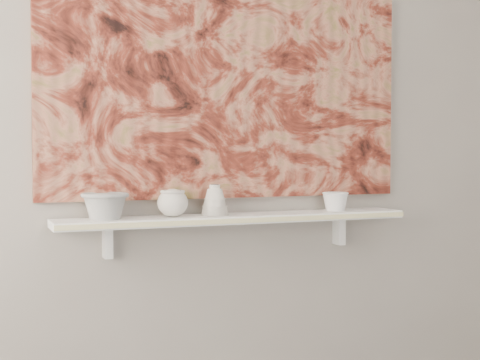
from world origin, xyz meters
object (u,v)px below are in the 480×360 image
cup_cream (173,203)px  bowl_white (335,201)px  bowl_grey (105,206)px  painting (230,58)px  bell_vessel (215,200)px  shelf (238,218)px

cup_cream → bowl_white: size_ratio=1.06×
bowl_grey → bowl_white: bearing=0.0°
painting → bowl_white: bearing=-10.5°
bell_vessel → bowl_white: (0.53, 0.00, -0.02)m
shelf → cup_cream: (-0.26, 0.00, 0.07)m
bell_vessel → bowl_white: bell_vessel is taller
painting → bell_vessel: 0.57m
painting → bowl_white: painting is taller
shelf → painting: (0.00, 0.08, 0.62)m
cup_cream → shelf: bearing=0.0°
bowl_grey → bell_vessel: (0.42, 0.00, 0.01)m
bowl_grey → cup_cream: 0.25m
painting → bowl_grey: bearing=-171.0°
bowl_grey → cup_cream: (0.25, 0.00, 0.00)m
shelf → painting: painting is taller
shelf → bell_vessel: 0.12m
shelf → bell_vessel: bearing=180.0°
cup_cream → bell_vessel: 0.17m
bell_vessel → painting: bearing=40.7°
bell_vessel → bowl_grey: bearing=180.0°
shelf → bowl_grey: bowl_grey is taller
cup_cream → bowl_white: bearing=0.0°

